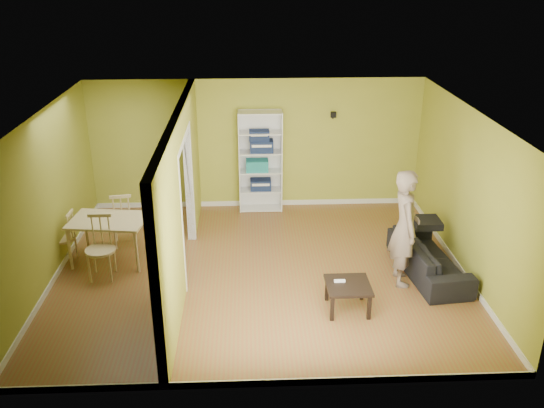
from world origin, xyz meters
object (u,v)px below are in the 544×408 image
(coffee_table, at_px, (348,288))
(chair_far, at_px, (123,218))
(sofa, at_px, (430,253))
(dining_table, at_px, (109,224))
(chair_near, at_px, (100,248))
(person, at_px, (406,218))
(bookshelf, at_px, (260,161))
(chair_left, at_px, (63,237))

(coffee_table, xyz_separation_m, chair_far, (-3.60, 2.25, 0.15))
(sofa, relative_size, coffee_table, 3.05)
(sofa, relative_size, dining_table, 1.57)
(dining_table, bearing_deg, chair_near, -92.56)
(person, relative_size, chair_near, 2.11)
(coffee_table, distance_m, chair_near, 3.88)
(bookshelf, bearing_deg, person, -54.89)
(bookshelf, xyz_separation_m, chair_far, (-2.45, -1.51, -0.51))
(person, bearing_deg, bookshelf, 36.37)
(chair_near, distance_m, chair_far, 1.18)
(person, relative_size, coffee_table, 3.47)
(sofa, bearing_deg, bookshelf, 37.21)
(chair_near, bearing_deg, chair_far, 83.83)
(dining_table, bearing_deg, chair_far, 80.61)
(person, xyz_separation_m, chair_left, (-5.43, 0.90, -0.64))
(chair_near, xyz_separation_m, chair_far, (0.13, 1.18, -0.01))
(bookshelf, bearing_deg, chair_left, -147.66)
(sofa, xyz_separation_m, chair_near, (-5.20, 0.08, 0.15))
(chair_near, bearing_deg, dining_table, 87.41)
(person, height_order, coffee_table, person)
(bookshelf, xyz_separation_m, chair_near, (-2.57, -2.68, -0.49))
(dining_table, distance_m, chair_near, 0.59)
(chair_far, bearing_deg, coffee_table, 138.07)
(person, distance_m, chair_near, 4.73)
(sofa, xyz_separation_m, person, (-0.51, -0.24, 0.72))
(bookshelf, bearing_deg, sofa, -46.52)
(sofa, distance_m, chair_left, 5.98)
(coffee_table, relative_size, chair_left, 0.70)
(chair_left, height_order, chair_far, chair_far)
(coffee_table, relative_size, dining_table, 0.52)
(bookshelf, distance_m, coffee_table, 3.99)
(chair_left, height_order, chair_near, chair_near)
(coffee_table, xyz_separation_m, dining_table, (-3.70, 1.64, 0.32))
(sofa, height_order, bookshelf, bookshelf)
(sofa, xyz_separation_m, coffee_table, (-1.47, -0.99, -0.01))
(person, height_order, chair_left, person)
(dining_table, bearing_deg, bookshelf, 39.71)
(person, distance_m, dining_table, 4.76)
(person, distance_m, coffee_table, 1.43)
(person, xyz_separation_m, coffee_table, (-0.96, -0.76, -0.73))
(bookshelf, height_order, coffee_table, bookshelf)
(bookshelf, height_order, chair_far, bookshelf)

